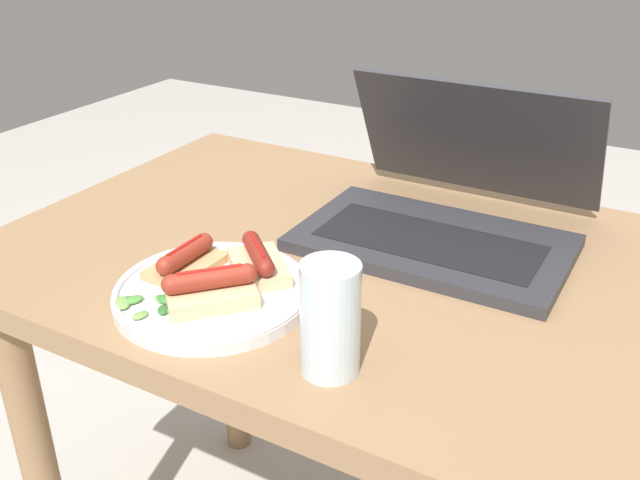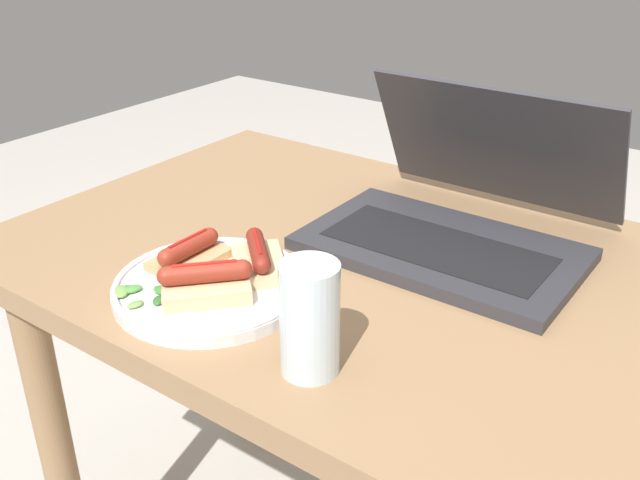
% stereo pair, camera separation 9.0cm
% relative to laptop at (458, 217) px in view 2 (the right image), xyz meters
% --- Properties ---
extents(desk, '(1.11, 0.69, 0.74)m').
position_rel_laptop_xyz_m(desk, '(-0.04, -0.12, -0.15)').
color(desk, '#93704C').
rests_on(desk, ground_plane).
extents(laptop, '(0.38, 0.33, 0.21)m').
position_rel_laptop_xyz_m(laptop, '(0.00, 0.00, 0.00)').
color(laptop, '#2D2D33').
rests_on(laptop, desk).
extents(plate, '(0.25, 0.25, 0.02)m').
position_rel_laptop_xyz_m(plate, '(-0.19, -0.31, -0.03)').
color(plate, silver).
rests_on(plate, desk).
extents(sausage_toast_left, '(0.12, 0.11, 0.04)m').
position_rel_laptop_xyz_m(sausage_toast_left, '(-0.16, -0.25, -0.01)').
color(sausage_toast_left, '#D6B784').
rests_on(sausage_toast_left, plate).
extents(sausage_toast_middle, '(0.12, 0.12, 0.05)m').
position_rel_laptop_xyz_m(sausage_toast_middle, '(-0.17, -0.34, -0.01)').
color(sausage_toast_middle, '#D6B784').
rests_on(sausage_toast_middle, plate).
extents(sausage_toast_right, '(0.07, 0.10, 0.04)m').
position_rel_laptop_xyz_m(sausage_toast_right, '(-0.24, -0.29, -0.01)').
color(sausage_toast_right, tan).
rests_on(sausage_toast_right, plate).
extents(salad_pile, '(0.08, 0.07, 0.01)m').
position_rel_laptop_xyz_m(salad_pile, '(-0.23, -0.38, -0.02)').
color(salad_pile, '#387A33').
rests_on(salad_pile, plate).
extents(drinking_glass, '(0.06, 0.06, 0.13)m').
position_rel_laptop_xyz_m(drinking_glass, '(0.01, -0.37, 0.02)').
color(drinking_glass, silver).
rests_on(drinking_glass, desk).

